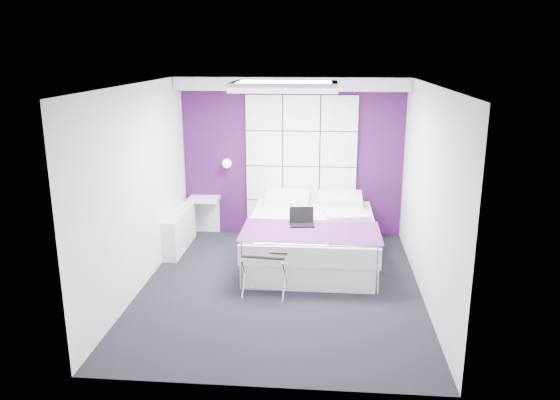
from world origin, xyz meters
name	(u,v)px	position (x,y,z in m)	size (l,w,h in m)	color
floor	(281,287)	(0.00, 0.00, 0.00)	(4.40, 4.40, 0.00)	black
ceiling	(281,84)	(0.00, 0.00, 2.60)	(4.40, 4.40, 0.00)	white
wall_back	(292,157)	(0.00, 2.20, 1.30)	(3.60, 3.60, 0.00)	silver
wall_left	(140,188)	(-1.80, 0.00, 1.30)	(4.40, 4.40, 0.00)	silver
wall_right	(428,194)	(1.80, 0.00, 1.30)	(4.40, 4.40, 0.00)	silver
accent_wall	(292,158)	(0.00, 2.19, 1.30)	(3.58, 0.02, 2.58)	#3B0F43
soffit	(292,83)	(0.00, 1.95, 2.50)	(3.58, 0.50, 0.20)	white
headboard	(301,166)	(0.15, 2.14, 1.17)	(1.80, 0.08, 2.30)	silver
skylight	(285,86)	(0.00, 0.60, 2.55)	(1.36, 0.86, 0.12)	white
wall_lamp	(227,163)	(-1.05, 2.06, 1.22)	(0.15, 0.15, 0.15)	white
radiator	(179,230)	(-1.69, 1.30, 0.30)	(0.22, 1.20, 0.60)	white
bed	(311,238)	(0.37, 1.01, 0.34)	(1.87, 2.27, 0.79)	white
nightstand	(204,199)	(-1.45, 2.02, 0.61)	(0.50, 0.39, 0.06)	white
luggage_rack	(265,274)	(-0.18, -0.20, 0.26)	(0.54, 0.39, 0.53)	silver
laptop	(302,220)	(0.24, 0.71, 0.70)	(0.34, 0.24, 0.24)	black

